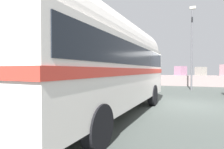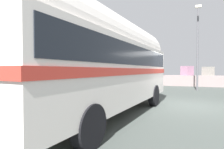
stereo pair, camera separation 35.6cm
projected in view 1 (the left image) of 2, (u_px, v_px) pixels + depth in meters
ground at (182, 105)px, 8.66m from camera, size 32.00×26.00×0.02m
breakwater at (177, 79)px, 19.83m from camera, size 31.36×2.24×2.35m
vintage_coach at (107, 60)px, 6.56m from camera, size 3.35×8.80×3.70m
second_coach at (38, 63)px, 9.47m from camera, size 3.45×8.81×3.70m
lamp_post at (192, 45)px, 14.89m from camera, size 0.44×0.93×6.65m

